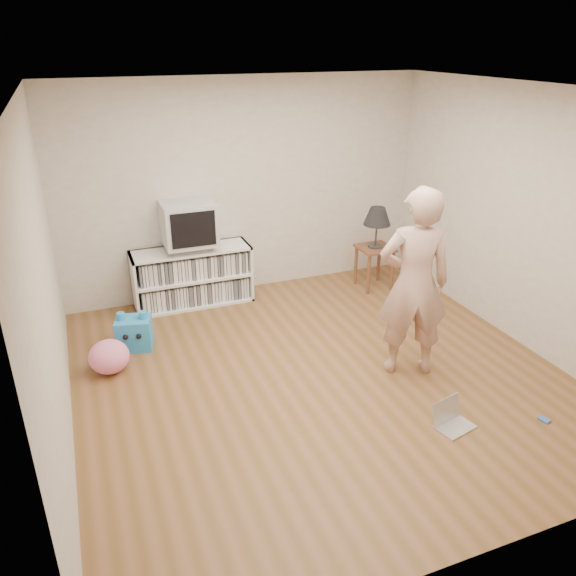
{
  "coord_description": "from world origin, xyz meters",
  "views": [
    {
      "loc": [
        -1.96,
        -4.17,
        2.98
      ],
      "look_at": [
        -0.17,
        0.4,
        0.78
      ],
      "focal_mm": 35.0,
      "sensor_mm": 36.0,
      "label": 1
    }
  ],
  "objects_px": {
    "plush_blue": "(134,333)",
    "media_unit": "(192,276)",
    "dvd_deck": "(190,246)",
    "table_lamp": "(377,217)",
    "side_table": "(375,257)",
    "crt_tv": "(189,223)",
    "plush_pink": "(109,357)",
    "person": "(414,284)",
    "laptop": "(451,419)"
  },
  "relations": [
    {
      "from": "crt_tv",
      "to": "person",
      "type": "relative_size",
      "value": 0.33
    },
    {
      "from": "crt_tv",
      "to": "table_lamp",
      "type": "distance_m",
      "value": 2.31
    },
    {
      "from": "media_unit",
      "to": "dvd_deck",
      "type": "relative_size",
      "value": 3.11
    },
    {
      "from": "dvd_deck",
      "to": "crt_tv",
      "type": "relative_size",
      "value": 0.75
    },
    {
      "from": "media_unit",
      "to": "dvd_deck",
      "type": "distance_m",
      "value": 0.39
    },
    {
      "from": "media_unit",
      "to": "side_table",
      "type": "distance_m",
      "value": 2.31
    },
    {
      "from": "crt_tv",
      "to": "plush_pink",
      "type": "relative_size",
      "value": 1.55
    },
    {
      "from": "crt_tv",
      "to": "dvd_deck",
      "type": "bearing_deg",
      "value": 90.0
    },
    {
      "from": "plush_pink",
      "to": "media_unit",
      "type": "bearing_deg",
      "value": 48.41
    },
    {
      "from": "crt_tv",
      "to": "side_table",
      "type": "bearing_deg",
      "value": -9.16
    },
    {
      "from": "dvd_deck",
      "to": "table_lamp",
      "type": "xyz_separation_m",
      "value": [
        2.27,
        -0.37,
        0.21
      ]
    },
    {
      "from": "dvd_deck",
      "to": "plush_blue",
      "type": "distance_m",
      "value": 1.3
    },
    {
      "from": "crt_tv",
      "to": "plush_blue",
      "type": "distance_m",
      "value": 1.44
    },
    {
      "from": "person",
      "to": "media_unit",
      "type": "bearing_deg",
      "value": -35.38
    },
    {
      "from": "table_lamp",
      "to": "crt_tv",
      "type": "bearing_deg",
      "value": 170.84
    },
    {
      "from": "plush_pink",
      "to": "dvd_deck",
      "type": "bearing_deg",
      "value": 48.05
    },
    {
      "from": "crt_tv",
      "to": "person",
      "type": "distance_m",
      "value": 2.75
    },
    {
      "from": "plush_blue",
      "to": "side_table",
      "type": "bearing_deg",
      "value": 22.68
    },
    {
      "from": "crt_tv",
      "to": "plush_pink",
      "type": "xyz_separation_m",
      "value": [
        -1.1,
        -1.22,
        -0.86
      ]
    },
    {
      "from": "dvd_deck",
      "to": "person",
      "type": "xyz_separation_m",
      "value": [
        1.6,
        -2.24,
        0.18
      ]
    },
    {
      "from": "table_lamp",
      "to": "plush_pink",
      "type": "relative_size",
      "value": 1.33
    },
    {
      "from": "dvd_deck",
      "to": "person",
      "type": "bearing_deg",
      "value": -54.46
    },
    {
      "from": "plush_pink",
      "to": "side_table",
      "type": "bearing_deg",
      "value": 14.21
    },
    {
      "from": "media_unit",
      "to": "side_table",
      "type": "xyz_separation_m",
      "value": [
        2.27,
        -0.39,
        0.07
      ]
    },
    {
      "from": "media_unit",
      "to": "dvd_deck",
      "type": "bearing_deg",
      "value": -90.0
    },
    {
      "from": "dvd_deck",
      "to": "plush_pink",
      "type": "relative_size",
      "value": 1.16
    },
    {
      "from": "dvd_deck",
      "to": "laptop",
      "type": "height_order",
      "value": "dvd_deck"
    },
    {
      "from": "media_unit",
      "to": "plush_blue",
      "type": "height_order",
      "value": "media_unit"
    },
    {
      "from": "plush_blue",
      "to": "plush_pink",
      "type": "distance_m",
      "value": 0.48
    },
    {
      "from": "media_unit",
      "to": "laptop",
      "type": "height_order",
      "value": "media_unit"
    },
    {
      "from": "crt_tv",
      "to": "plush_blue",
      "type": "relative_size",
      "value": 1.46
    },
    {
      "from": "side_table",
      "to": "plush_blue",
      "type": "height_order",
      "value": "side_table"
    },
    {
      "from": "crt_tv",
      "to": "plush_pink",
      "type": "bearing_deg",
      "value": -132.03
    },
    {
      "from": "crt_tv",
      "to": "plush_pink",
      "type": "distance_m",
      "value": 1.85
    },
    {
      "from": "crt_tv",
      "to": "plush_blue",
      "type": "bearing_deg",
      "value": -134.18
    },
    {
      "from": "dvd_deck",
      "to": "plush_pink",
      "type": "distance_m",
      "value": 1.74
    },
    {
      "from": "media_unit",
      "to": "laptop",
      "type": "bearing_deg",
      "value": -64.73
    },
    {
      "from": "plush_blue",
      "to": "media_unit",
      "type": "bearing_deg",
      "value": 60.48
    },
    {
      "from": "plush_blue",
      "to": "plush_pink",
      "type": "xyz_separation_m",
      "value": [
        -0.29,
        -0.38,
        -0.01
      ]
    },
    {
      "from": "crt_tv",
      "to": "side_table",
      "type": "distance_m",
      "value": 2.38
    },
    {
      "from": "side_table",
      "to": "table_lamp",
      "type": "xyz_separation_m",
      "value": [
        -0.0,
        0.0,
        0.53
      ]
    },
    {
      "from": "media_unit",
      "to": "person",
      "type": "relative_size",
      "value": 0.77
    },
    {
      "from": "person",
      "to": "plush_pink",
      "type": "distance_m",
      "value": 2.98
    },
    {
      "from": "side_table",
      "to": "plush_pink",
      "type": "relative_size",
      "value": 1.42
    },
    {
      "from": "dvd_deck",
      "to": "plush_blue",
      "type": "height_order",
      "value": "dvd_deck"
    },
    {
      "from": "crt_tv",
      "to": "side_table",
      "type": "height_order",
      "value": "crt_tv"
    },
    {
      "from": "laptop",
      "to": "plush_pink",
      "type": "height_order",
      "value": "plush_pink"
    },
    {
      "from": "table_lamp",
      "to": "plush_pink",
      "type": "height_order",
      "value": "table_lamp"
    },
    {
      "from": "plush_blue",
      "to": "plush_pink",
      "type": "relative_size",
      "value": 1.06
    },
    {
      "from": "crt_tv",
      "to": "person",
      "type": "bearing_deg",
      "value": -54.42
    }
  ]
}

